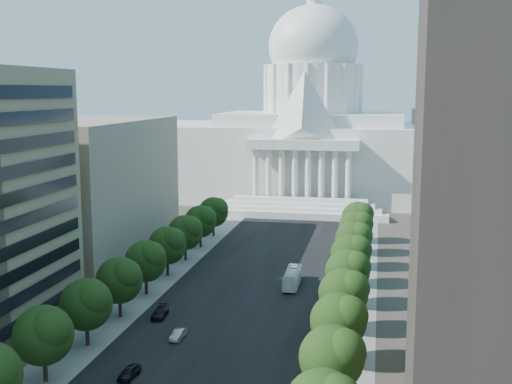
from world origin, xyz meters
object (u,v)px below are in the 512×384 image
Objects in this scene: car_dark_a at (129,373)px; city_bus at (292,278)px; car_dark_b at (160,313)px; car_silver at (178,335)px.

city_bus is (15.31, 42.98, 0.81)m from car_dark_a.
car_dark_a is 45.63m from city_bus.
car_dark_a is 22.30m from car_dark_b.
car_dark_b is at bearing 104.36° from car_dark_a.
car_dark_a is 13.88m from car_silver.
car_silver is at bearing 86.13° from car_dark_a.
city_bus is (13.14, 29.27, 0.86)m from car_silver.
car_silver is at bearing -59.82° from car_dark_b.
car_silver is at bearing -115.14° from city_bus.
city_bus is at bearing 43.48° from car_dark_b.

